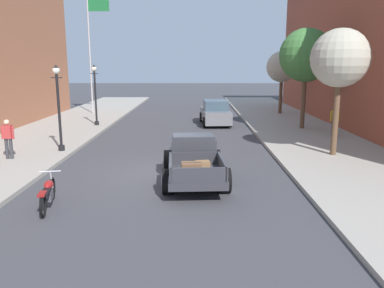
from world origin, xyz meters
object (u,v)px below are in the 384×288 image
object	(u,v)px
street_lamp_near	(58,102)
street_tree_nearest	(340,59)
pedestrian_sidewalk_left	(8,137)
street_tree_third	(282,67)
flagpole	(92,41)
street_lamp_far	(95,90)
motorcycle_parked	(48,193)
street_tree_second	(306,55)
hotrod_truck_gunmetal	(193,158)
pedestrian_sidewalk_right	(335,119)
car_background_grey	(215,113)

from	to	relation	value
street_lamp_near	street_tree_nearest	distance (m)	12.29
pedestrian_sidewalk_left	street_tree_third	xyz separation A→B (m)	(14.55, 15.34, 2.71)
flagpole	street_tree_nearest	world-z (taller)	flagpole
pedestrian_sidewalk_left	street_lamp_far	distance (m)	9.30
motorcycle_parked	street_tree_second	xyz separation A→B (m)	(10.77, 13.17, 4.09)
street_tree_third	flagpole	bearing A→B (deg)	-179.79
hotrod_truck_gunmetal	street_lamp_far	size ratio (longest dim) A/B	1.30
street_lamp_far	street_tree_second	xyz separation A→B (m)	(13.00, -1.11, 2.15)
street_tree_nearest	street_tree_second	world-z (taller)	street_tree_second
hotrod_truck_gunmetal	street_lamp_far	bearing A→B (deg)	119.16
motorcycle_parked	street_tree_nearest	size ratio (longest dim) A/B	0.39
pedestrian_sidewalk_right	street_lamp_near	bearing A→B (deg)	-165.08
motorcycle_parked	street_tree_nearest	world-z (taller)	street_tree_nearest
pedestrian_sidewalk_left	hotrod_truck_gunmetal	bearing A→B (deg)	-16.41
car_background_grey	street_tree_nearest	world-z (taller)	street_tree_nearest
car_background_grey	street_lamp_near	xyz separation A→B (m)	(-7.46, -8.86, 1.62)
pedestrian_sidewalk_left	flagpole	bearing A→B (deg)	91.17
car_background_grey	street_tree_third	xyz separation A→B (m)	(5.46, 4.91, 3.03)
street_tree_second	pedestrian_sidewalk_left	bearing A→B (deg)	-150.81
car_background_grey	pedestrian_sidewalk_left	world-z (taller)	pedestrian_sidewalk_left
motorcycle_parked	pedestrian_sidewalk_right	xyz separation A→B (m)	(11.76, 10.39, 0.64)
pedestrian_sidewalk_right	street_lamp_near	distance (m)	14.23
hotrod_truck_gunmetal	street_tree_second	bearing A→B (deg)	57.08
street_tree_third	hotrod_truck_gunmetal	bearing A→B (deg)	-111.30
flagpole	hotrod_truck_gunmetal	bearing A→B (deg)	-65.50
hotrod_truck_gunmetal	car_background_grey	size ratio (longest dim) A/B	1.14
street_lamp_near	street_tree_nearest	xyz separation A→B (m)	(12.13, -0.70, 1.85)
street_lamp_far	street_tree_third	xyz separation A→B (m)	(13.21, 6.23, 1.41)
motorcycle_parked	street_tree_nearest	xyz separation A→B (m)	(10.20, 6.04, 3.79)
motorcycle_parked	street_tree_third	world-z (taller)	street_tree_third
pedestrian_sidewalk_left	street_tree_second	size ratio (longest dim) A/B	0.28
street_tree_third	street_lamp_near	bearing A→B (deg)	-133.19
motorcycle_parked	flagpole	xyz separation A→B (m)	(-3.87, 20.45, 5.33)
hotrod_truck_gunmetal	street_tree_third	xyz separation A→B (m)	(6.86, 17.61, 3.04)
hotrod_truck_gunmetal	pedestrian_sidewalk_right	size ratio (longest dim) A/B	3.04
street_tree_nearest	street_tree_third	size ratio (longest dim) A/B	1.09
pedestrian_sidewalk_right	street_tree_third	distance (m)	10.50
motorcycle_parked	pedestrian_sidewalk_right	world-z (taller)	pedestrian_sidewalk_right
street_lamp_far	street_tree_third	bearing A→B (deg)	25.24
hotrod_truck_gunmetal	motorcycle_parked	xyz separation A→B (m)	(-4.12, -2.90, -0.31)
hotrod_truck_gunmetal	street_tree_third	size ratio (longest dim) A/B	1.03
car_background_grey	pedestrian_sidewalk_left	distance (m)	13.84
street_lamp_near	street_lamp_far	bearing A→B (deg)	92.22
pedestrian_sidewalk_left	street_tree_third	world-z (taller)	street_tree_third
hotrod_truck_gunmetal	pedestrian_sidewalk_left	world-z (taller)	pedestrian_sidewalk_left
pedestrian_sidewalk_right	car_background_grey	bearing A→B (deg)	140.12
street_tree_nearest	street_tree_third	xyz separation A→B (m)	(0.79, 14.46, -0.44)
car_background_grey	pedestrian_sidewalk_right	distance (m)	8.13
pedestrian_sidewalk_right	hotrod_truck_gunmetal	bearing A→B (deg)	-135.56
car_background_grey	street_lamp_far	xyz separation A→B (m)	(-7.75, -1.32, 1.62)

